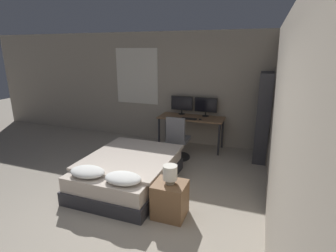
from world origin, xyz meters
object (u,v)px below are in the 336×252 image
object	(u,v)px
keyboard	(189,119)
nightstand	(170,199)
monitor_right	(206,106)
bookshelf	(264,114)
monitor_left	(182,104)
office_chair	(177,142)
computer_mouse	(200,119)
bedside_lamp	(170,173)
bed	(128,171)
desk	(191,121)

from	to	relation	value
keyboard	nightstand	bearing A→B (deg)	-79.91
monitor_right	bookshelf	xyz separation A→B (m)	(1.29, -0.41, 0.00)
monitor_left	office_chair	world-z (taller)	monitor_left
monitor_left	monitor_right	distance (m)	0.59
keyboard	computer_mouse	world-z (taller)	computer_mouse
monitor_left	computer_mouse	xyz separation A→B (m)	(0.56, -0.40, -0.24)
bedside_lamp	monitor_left	size ratio (longest dim) A/B	0.50
computer_mouse	bookshelf	world-z (taller)	bookshelf
computer_mouse	office_chair	bearing A→B (deg)	-123.11
nightstand	keyboard	bearing A→B (deg)	100.09
bed	bedside_lamp	distance (m)	1.21
nightstand	monitor_left	distance (m)	3.11
bed	monitor_left	bearing A→B (deg)	84.36
bedside_lamp	monitor_right	world-z (taller)	monitor_right
bedside_lamp	monitor_right	size ratio (longest dim) A/B	0.50
monitor_right	monitor_left	bearing A→B (deg)	180.00
monitor_left	bookshelf	distance (m)	1.92
computer_mouse	keyboard	bearing A→B (deg)	180.00
monitor_right	keyboard	world-z (taller)	monitor_right
bedside_lamp	computer_mouse	bearing A→B (deg)	94.14
monitor_left	monitor_right	xyz separation A→B (m)	(0.59, 0.00, 0.00)
nightstand	desk	size ratio (longest dim) A/B	0.33
bedside_lamp	computer_mouse	xyz separation A→B (m)	(-0.18, 2.52, 0.11)
bedside_lamp	bed	bearing A→B (deg)	149.24
desk	bookshelf	xyz separation A→B (m)	(1.58, -0.21, 0.35)
bedside_lamp	computer_mouse	world-z (taller)	computer_mouse
desk	computer_mouse	xyz separation A→B (m)	(0.27, -0.20, 0.11)
nightstand	keyboard	distance (m)	2.61
bed	desk	world-z (taller)	desk
bed	computer_mouse	bearing A→B (deg)	67.78
desk	nightstand	bearing A→B (deg)	-80.64
monitor_left	desk	bearing A→B (deg)	-34.38
desk	computer_mouse	bearing A→B (deg)	-36.78
keyboard	monitor_left	bearing A→B (deg)	126.39
keyboard	office_chair	xyz separation A→B (m)	(-0.09, -0.55, -0.39)
office_chair	bedside_lamp	bearing A→B (deg)	-74.74
nightstand	monitor_left	world-z (taller)	monitor_left
desk	computer_mouse	size ratio (longest dim) A/B	21.76
computer_mouse	bookshelf	size ratio (longest dim) A/B	0.04
bedside_lamp	keyboard	size ratio (longest dim) A/B	0.75
bedside_lamp	bookshelf	size ratio (longest dim) A/B	0.14
bed	monitor_right	size ratio (longest dim) A/B	3.59
bed	bookshelf	distance (m)	2.96
monitor_right	keyboard	xyz separation A→B (m)	(-0.30, -0.40, -0.25)
computer_mouse	bookshelf	bearing A→B (deg)	-0.28
monitor_left	bookshelf	world-z (taller)	bookshelf
monitor_left	office_chair	xyz separation A→B (m)	(0.21, -0.95, -0.64)
nightstand	office_chair	xyz separation A→B (m)	(-0.54, 1.97, 0.12)
nightstand	bedside_lamp	xyz separation A→B (m)	(0.00, 0.00, 0.41)
desk	office_chair	distance (m)	0.80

